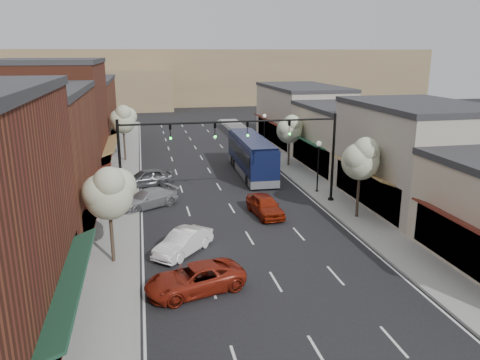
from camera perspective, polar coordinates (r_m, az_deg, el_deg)
ground at (r=28.29m, az=2.09°, el=-8.60°), size 160.00×160.00×0.00m
sidewalk_left at (r=45.08m, az=-14.14°, el=0.23°), size 2.80×73.00×0.15m
sidewalk_right at (r=47.38m, az=6.58°, el=1.33°), size 2.80×73.00×0.15m
curb_left at (r=45.04m, az=-12.36°, el=0.33°), size 0.25×73.00×0.17m
curb_right at (r=46.97m, az=4.95°, el=1.25°), size 0.25×73.00×0.17m
bldg_left_midnear at (r=32.78m, az=-25.57°, el=1.82°), size 10.14×14.10×9.40m
bldg_left_midfar at (r=46.16m, az=-21.82°, el=6.70°), size 10.14×14.10×10.90m
bldg_left_far at (r=62.01m, az=-19.31°, el=7.73°), size 10.14×18.10×8.40m
bldg_right_midnear at (r=37.74m, az=20.51°, el=2.80°), size 9.14×12.10×7.90m
bldg_right_midfar at (r=48.22m, az=12.89°, el=5.04°), size 9.14×12.10×6.40m
bldg_right_far at (r=60.99m, az=7.46°, el=7.86°), size 9.14×16.10×7.40m
hill_far at (r=115.37m, az=-8.95°, el=12.46°), size 120.00×30.00×12.00m
hill_near at (r=105.01m, az=-22.48°, el=10.14°), size 50.00×20.00×8.00m
signal_mast_right at (r=35.82m, az=7.84°, el=4.18°), size 8.22×0.46×7.00m
signal_mast_left at (r=33.78m, az=-10.47°, el=3.38°), size 8.22×0.46×7.00m
tree_right_near at (r=33.26m, az=14.60°, el=2.65°), size 2.85×2.65×5.95m
tree_right_far at (r=47.93m, az=6.11°, el=6.28°), size 2.85×2.65×5.43m
tree_left_near at (r=26.12m, az=-15.66°, el=-1.37°), size 2.85×2.65×5.69m
tree_left_far at (r=51.51m, az=-14.05°, el=7.23°), size 2.85×2.65×6.13m
lamp_post_near at (r=39.20m, az=9.54°, el=2.66°), size 0.44×0.44×4.44m
lamp_post_far at (r=55.57m, az=2.99°, el=6.57°), size 0.44×0.44×4.44m
coach_bus at (r=45.05m, az=1.39°, el=3.05°), size 2.87×11.87×3.61m
red_hatchback at (r=33.91m, az=3.06°, el=-3.11°), size 2.23×4.57×1.50m
parked_car_a at (r=23.63m, az=-5.54°, el=-11.90°), size 5.39×3.55×1.38m
parked_car_b at (r=27.84m, az=-6.94°, el=-7.55°), size 3.92×4.15×1.40m
parked_car_c at (r=36.28m, az=-11.17°, el=-2.24°), size 5.13×4.09×1.39m
parked_car_d at (r=41.94m, az=-11.33°, el=0.28°), size 4.93×2.84×1.58m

